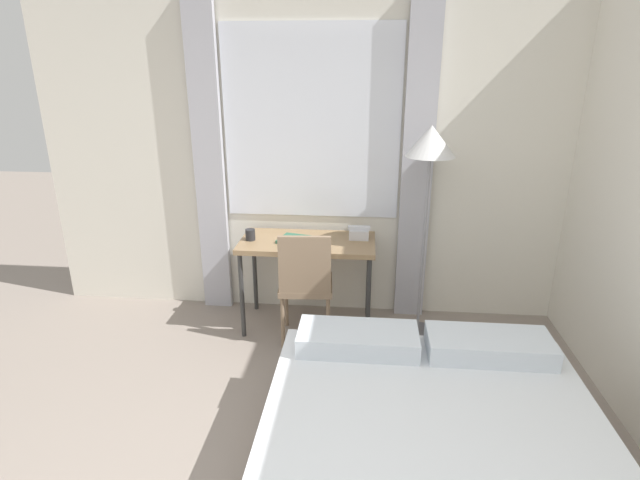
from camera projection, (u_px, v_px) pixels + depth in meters
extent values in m
cube|color=silver|center=(329.00, 155.00, 4.03)|extent=(4.78, 0.05, 2.70)
cube|color=white|center=(311.00, 124.00, 3.92)|extent=(1.40, 0.01, 1.50)
cube|color=#B2B2BC|center=(209.00, 161.00, 4.06)|extent=(0.24, 0.06, 2.60)
cube|color=#B2B2BC|center=(417.00, 165.00, 3.91)|extent=(0.24, 0.06, 2.60)
cube|color=#937551|center=(308.00, 243.00, 3.92)|extent=(1.06, 0.54, 0.04)
cylinder|color=#333333|center=(242.00, 296.00, 3.87)|extent=(0.04, 0.04, 0.70)
cylinder|color=#333333|center=(368.00, 301.00, 3.78)|extent=(0.04, 0.04, 0.70)
cylinder|color=#333333|center=(255.00, 272.00, 4.30)|extent=(0.04, 0.04, 0.70)
cylinder|color=#333333|center=(368.00, 276.00, 4.22)|extent=(0.04, 0.04, 0.70)
cube|color=#8C7259|center=(306.00, 285.00, 3.83)|extent=(0.43, 0.43, 0.05)
cube|color=#8C7259|center=(305.00, 265.00, 3.58)|extent=(0.38, 0.07, 0.43)
cylinder|color=#8C7259|center=(283.00, 323.00, 3.75)|extent=(0.03, 0.03, 0.42)
cylinder|color=#8C7259|center=(328.00, 323.00, 3.75)|extent=(0.03, 0.03, 0.42)
cylinder|color=#8C7259|center=(286.00, 302.00, 4.07)|extent=(0.03, 0.03, 0.42)
cylinder|color=#8C7259|center=(328.00, 303.00, 4.07)|extent=(0.03, 0.03, 0.42)
cube|color=silver|center=(438.00, 471.00, 2.21)|extent=(1.64, 1.95, 0.23)
cube|color=silver|center=(358.00, 339.00, 2.93)|extent=(0.70, 0.32, 0.12)
cube|color=silver|center=(489.00, 345.00, 2.86)|extent=(0.70, 0.32, 0.12)
cylinder|color=#4C4C51|center=(417.00, 332.00, 4.00)|extent=(0.31, 0.31, 0.03)
cylinder|color=gray|center=(423.00, 249.00, 3.76)|extent=(0.02, 0.02, 1.40)
cone|color=silver|center=(431.00, 141.00, 3.49)|extent=(0.36, 0.36, 0.22)
cube|color=silver|center=(359.00, 234.00, 3.94)|extent=(0.15, 0.13, 0.08)
cube|color=silver|center=(359.00, 228.00, 3.93)|extent=(0.18, 0.05, 0.02)
cube|color=#33664C|center=(297.00, 240.00, 3.88)|extent=(0.33, 0.28, 0.02)
cube|color=white|center=(297.00, 239.00, 3.88)|extent=(0.31, 0.26, 0.01)
cylinder|color=#262628|center=(250.00, 235.00, 3.91)|extent=(0.08, 0.08, 0.09)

